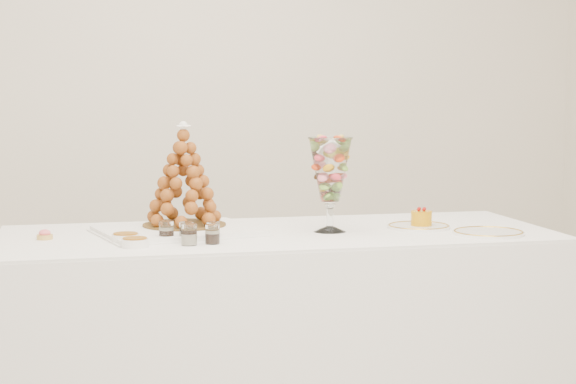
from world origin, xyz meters
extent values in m
cube|color=silver|center=(0.00, 2.00, 1.40)|extent=(4.50, 0.04, 2.80)
cube|color=white|center=(0.12, 0.38, 0.39)|extent=(2.08, 0.87, 0.77)
cube|color=white|center=(0.12, 0.38, 0.78)|extent=(2.07, 0.87, 0.01)
cube|color=white|center=(-0.25, 0.44, 0.79)|extent=(0.63, 0.52, 0.02)
cylinder|color=white|center=(0.31, 0.34, 0.79)|extent=(0.13, 0.13, 0.02)
cylinder|color=white|center=(0.31, 0.34, 0.85)|extent=(0.03, 0.03, 0.09)
sphere|color=white|center=(0.31, 0.34, 0.89)|extent=(0.04, 0.04, 0.04)
cylinder|color=white|center=(0.66, 0.35, 0.79)|extent=(0.24, 0.24, 0.01)
cylinder|color=white|center=(0.85, 0.13, 0.79)|extent=(0.26, 0.26, 0.01)
cylinder|color=tan|center=(-0.73, 0.42, 0.79)|extent=(0.06, 0.06, 0.02)
ellipsoid|color=#F0626E|center=(-0.73, 0.42, 0.81)|extent=(0.04, 0.04, 0.03)
cylinder|color=white|center=(-0.32, 0.27, 0.82)|extent=(0.07, 0.07, 0.07)
cylinder|color=white|center=(-0.25, 0.25, 0.82)|extent=(0.06, 0.06, 0.07)
cylinder|color=white|center=(-0.15, 0.26, 0.81)|extent=(0.05, 0.05, 0.06)
cylinder|color=white|center=(-0.25, 0.16, 0.82)|extent=(0.07, 0.07, 0.07)
cylinder|color=white|center=(-0.17, 0.17, 0.82)|extent=(0.06, 0.06, 0.07)
cylinder|color=white|center=(-0.46, 0.27, 0.80)|extent=(0.10, 0.10, 0.03)
cylinder|color=white|center=(-0.44, 0.17, 0.80)|extent=(0.09, 0.09, 0.03)
cylinder|color=brown|center=(-0.22, 0.51, 0.80)|extent=(0.32, 0.32, 0.01)
cone|color=brown|center=(-0.22, 0.51, 1.00)|extent=(0.31, 0.31, 0.38)
sphere|color=white|center=(-0.22, 0.51, 1.18)|extent=(0.04, 0.04, 0.04)
cylinder|color=orange|center=(0.67, 0.34, 0.82)|extent=(0.08, 0.08, 0.06)
sphere|color=#950905|center=(0.69, 0.34, 0.86)|extent=(0.01, 0.01, 0.01)
sphere|color=#950905|center=(0.67, 0.35, 0.86)|extent=(0.01, 0.01, 0.01)
sphere|color=#950905|center=(0.66, 0.34, 0.86)|extent=(0.01, 0.01, 0.01)
sphere|color=#950905|center=(0.68, 0.33, 0.86)|extent=(0.01, 0.01, 0.01)
camera|label=1|loc=(-0.73, -3.09, 1.32)|focal=60.00mm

